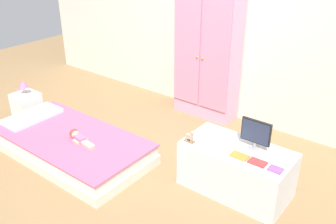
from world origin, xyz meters
TOP-DOWN VIEW (x-y plane):
  - ground_plane at (0.00, 0.00)m, footprint 10.00×10.00m
  - back_wall at (0.00, 1.57)m, footprint 6.40×0.05m
  - bed at (-0.72, -0.34)m, footprint 1.76×0.91m
  - pillow at (-1.40, -0.34)m, footprint 0.32×0.65m
  - doll at (-0.58, -0.34)m, footprint 0.39×0.15m
  - nightstand at (-1.85, -0.13)m, footprint 0.29×0.29m
  - table_lamp at (-1.85, -0.13)m, footprint 0.13×0.13m
  - wardrobe at (-0.12, 1.38)m, footprint 0.81×0.32m
  - tv_stand at (0.98, 0.20)m, footprint 0.99×0.51m
  - tv_monitor at (1.09, 0.29)m, footprint 0.28×0.10m
  - rocking_horse_toy at (0.58, 0.03)m, footprint 0.10×0.04m
  - book_orange at (1.06, 0.09)m, footprint 0.16×0.10m
  - book_red at (1.22, 0.09)m, footprint 0.15×0.09m
  - book_purple at (1.38, 0.09)m, footprint 0.11×0.09m

SIDE VIEW (x-z plane):
  - ground_plane at x=0.00m, z-range -0.02..0.00m
  - bed at x=-0.72m, z-range 0.00..0.23m
  - nightstand at x=-1.85m, z-range 0.00..0.35m
  - tv_stand at x=0.98m, z-range 0.00..0.46m
  - pillow at x=-1.40m, z-range 0.23..0.28m
  - doll at x=-0.58m, z-range 0.22..0.32m
  - book_purple at x=1.38m, z-range 0.46..0.47m
  - book_orange at x=1.06m, z-range 0.46..0.47m
  - book_red at x=1.22m, z-range 0.46..0.47m
  - table_lamp at x=-1.85m, z-range 0.38..0.57m
  - rocking_horse_toy at x=0.58m, z-range 0.45..0.58m
  - tv_monitor at x=1.09m, z-range 0.48..0.75m
  - wardrobe at x=-0.12m, z-range 0.00..1.65m
  - back_wall at x=0.00m, z-range 0.00..2.70m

